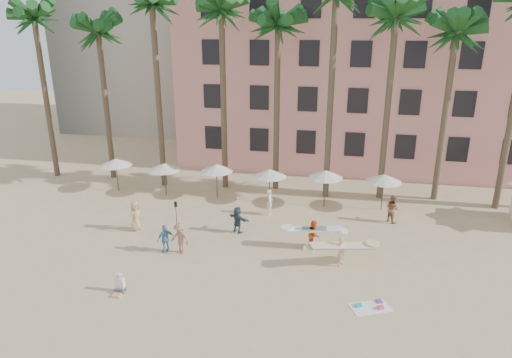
% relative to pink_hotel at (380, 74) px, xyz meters
% --- Properties ---
extents(ground, '(120.00, 120.00, 0.00)m').
position_rel_pink_hotel_xyz_m(ground, '(-7.00, -26.00, -8.00)').
color(ground, '#D1B789').
rests_on(ground, ground).
extents(pink_hotel, '(35.00, 14.00, 16.00)m').
position_rel_pink_hotel_xyz_m(pink_hotel, '(0.00, 0.00, 0.00)').
color(pink_hotel, pink).
rests_on(pink_hotel, ground).
extents(palm_row, '(44.40, 5.40, 16.30)m').
position_rel_pink_hotel_xyz_m(palm_row, '(-6.49, -11.00, 4.97)').
color(palm_row, brown).
rests_on(palm_row, ground).
extents(umbrella_row, '(22.50, 2.70, 2.73)m').
position_rel_pink_hotel_xyz_m(umbrella_row, '(-10.00, -13.50, -5.67)').
color(umbrella_row, '#332B23').
rests_on(umbrella_row, ground).
extents(beach_towel, '(2.05, 1.66, 0.14)m').
position_rel_pink_hotel_xyz_m(beach_towel, '(-1.16, -25.52, -7.97)').
color(beach_towel, white).
rests_on(beach_towel, ground).
extents(carrier_yellow, '(3.53, 1.95, 1.68)m').
position_rel_pink_hotel_xyz_m(carrier_yellow, '(-2.64, -21.88, -7.03)').
color(carrier_yellow, '#DDAC7C').
rests_on(carrier_yellow, ground).
extents(carrier_white, '(3.17, 0.92, 1.75)m').
position_rel_pink_hotel_xyz_m(carrier_white, '(-4.25, -20.18, -7.06)').
color(carrier_white, '#E04E17').
rests_on(carrier_white, ground).
extents(beachgoers, '(16.97, 7.98, 1.92)m').
position_rel_pink_hotel_xyz_m(beachgoers, '(-9.27, -19.33, -7.09)').
color(beachgoers, '#A56D58').
rests_on(beachgoers, ground).
extents(paddle, '(0.18, 0.04, 2.23)m').
position_rel_pink_hotel_xyz_m(paddle, '(-12.70, -20.04, -6.59)').
color(paddle, black).
rests_on(paddle, ground).
extents(seated_man, '(0.44, 0.77, 0.99)m').
position_rel_pink_hotel_xyz_m(seated_man, '(-13.19, -26.65, -7.66)').
color(seated_man, '#3F3F4C').
rests_on(seated_man, ground).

